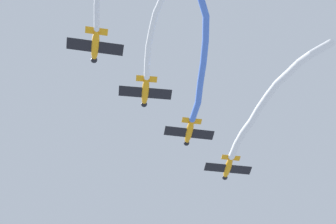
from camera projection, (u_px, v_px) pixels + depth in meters
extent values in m
ellipsoid|color=orange|center=(228.00, 167.00, 76.64)|extent=(2.17, 4.73, 0.95)
sphere|color=black|center=(225.00, 177.00, 78.11)|extent=(1.00, 1.00, 0.81)
ellipsoid|color=#232833|center=(227.00, 168.00, 77.29)|extent=(0.92, 1.29, 0.51)
cube|color=black|center=(228.00, 169.00, 76.65)|extent=(6.94, 3.35, 0.13)
cube|color=orange|center=(231.00, 158.00, 75.41)|extent=(2.78, 1.57, 0.11)
cube|color=black|center=(230.00, 156.00, 75.84)|extent=(0.41, 1.05, 1.31)
cylinder|color=white|center=(234.00, 150.00, 74.19)|extent=(1.51, 2.75, 1.02)
cylinder|color=white|center=(240.00, 138.00, 72.61)|extent=(1.43, 2.41, 1.33)
cylinder|color=white|center=(248.00, 126.00, 71.06)|extent=(1.33, 2.56, 1.42)
cylinder|color=white|center=(255.00, 115.00, 69.56)|extent=(1.33, 2.22, 1.20)
cylinder|color=white|center=(263.00, 103.00, 68.19)|extent=(1.28, 2.29, 1.23)
cylinder|color=white|center=(272.00, 90.00, 66.75)|extent=(1.31, 2.45, 1.27)
cylinder|color=white|center=(283.00, 78.00, 65.30)|extent=(1.52, 2.27, 1.61)
cylinder|color=white|center=(294.00, 68.00, 63.87)|extent=(1.43, 2.15, 1.54)
cylinder|color=white|center=(305.00, 58.00, 62.53)|extent=(1.72, 2.14, 1.63)
cylinder|color=white|center=(321.00, 48.00, 61.38)|extent=(1.99, 2.60, 0.94)
sphere|color=white|center=(231.00, 157.00, 75.06)|extent=(0.93, 0.93, 0.93)
sphere|color=white|center=(237.00, 144.00, 73.32)|extent=(0.93, 0.93, 0.93)
sphere|color=white|center=(243.00, 132.00, 71.91)|extent=(0.93, 0.93, 0.93)
sphere|color=white|center=(252.00, 120.00, 70.22)|extent=(0.93, 0.93, 0.93)
sphere|color=white|center=(259.00, 109.00, 68.90)|extent=(0.93, 0.93, 0.93)
sphere|color=white|center=(267.00, 97.00, 67.47)|extent=(0.93, 0.93, 0.93)
sphere|color=white|center=(278.00, 83.00, 66.04)|extent=(0.93, 0.93, 0.93)
sphere|color=white|center=(289.00, 73.00, 64.57)|extent=(0.93, 0.93, 0.93)
sphere|color=white|center=(299.00, 63.00, 63.17)|extent=(0.93, 0.93, 0.93)
sphere|color=white|center=(312.00, 54.00, 61.89)|extent=(0.93, 0.93, 0.93)
sphere|color=white|center=(331.00, 43.00, 60.87)|extent=(0.93, 0.93, 0.93)
ellipsoid|color=orange|center=(189.00, 132.00, 72.18)|extent=(2.11, 4.73, 0.95)
sphere|color=black|center=(186.00, 143.00, 73.65)|extent=(0.99, 0.99, 0.81)
ellipsoid|color=#232833|center=(188.00, 133.00, 72.83)|extent=(0.91, 1.29, 0.51)
cube|color=black|center=(189.00, 133.00, 72.19)|extent=(6.94, 3.27, 0.13)
cube|color=orange|center=(192.00, 121.00, 70.95)|extent=(2.78, 1.54, 0.11)
cube|color=black|center=(191.00, 119.00, 71.38)|extent=(0.39, 1.05, 1.31)
cylinder|color=#4C75DB|center=(195.00, 111.00, 69.68)|extent=(1.51, 3.08, 1.12)
cylinder|color=#4C75DB|center=(199.00, 93.00, 67.87)|extent=(1.98, 3.09, 1.28)
cylinder|color=#4C75DB|center=(202.00, 73.00, 66.20)|extent=(1.95, 3.03, 1.58)
cylinder|color=#4C75DB|center=(204.00, 51.00, 64.65)|extent=(2.07, 3.08, 1.64)
cylinder|color=#4C75DB|center=(206.00, 28.00, 63.14)|extent=(2.24, 3.04, 1.73)
cylinder|color=#4C75DB|center=(203.00, 6.00, 61.57)|extent=(2.46, 2.63, 0.99)
sphere|color=#4C75DB|center=(192.00, 119.00, 70.60)|extent=(0.82, 0.82, 0.82)
sphere|color=#4C75DB|center=(198.00, 102.00, 68.76)|extent=(0.82, 0.82, 0.82)
sphere|color=#4C75DB|center=(200.00, 83.00, 66.98)|extent=(0.82, 0.82, 0.82)
sphere|color=#4C75DB|center=(203.00, 62.00, 65.42)|extent=(0.82, 0.82, 0.82)
sphere|color=#4C75DB|center=(206.00, 40.00, 63.88)|extent=(0.82, 0.82, 0.82)
sphere|color=#4C75DB|center=(206.00, 16.00, 62.40)|extent=(0.82, 0.82, 0.82)
ellipsoid|color=orange|center=(145.00, 91.00, 67.71)|extent=(2.29, 4.72, 0.95)
sphere|color=black|center=(144.00, 104.00, 69.19)|extent=(1.01, 1.01, 0.81)
ellipsoid|color=#232833|center=(145.00, 93.00, 68.37)|extent=(0.95, 1.30, 0.51)
cube|color=black|center=(145.00, 93.00, 67.73)|extent=(6.92, 3.53, 0.13)
cube|color=orange|center=(147.00, 79.00, 66.48)|extent=(2.78, 1.64, 0.11)
cube|color=black|center=(147.00, 77.00, 66.91)|extent=(0.44, 1.05, 1.31)
cylinder|color=white|center=(147.00, 69.00, 65.44)|extent=(1.65, 2.42, 1.10)
cylinder|color=white|center=(148.00, 54.00, 64.15)|extent=(1.55, 2.24, 1.19)
cylinder|color=white|center=(150.00, 38.00, 62.98)|extent=(1.42, 2.19, 1.28)
cylinder|color=white|center=(154.00, 22.00, 61.88)|extent=(1.35, 2.31, 1.47)
cylinder|color=white|center=(160.00, 4.00, 60.61)|extent=(1.00, 2.57, 1.04)
sphere|color=white|center=(147.00, 77.00, 66.13)|extent=(0.73, 0.73, 0.73)
sphere|color=white|center=(147.00, 61.00, 64.75)|extent=(0.73, 0.73, 0.73)
sphere|color=white|center=(149.00, 46.00, 63.55)|extent=(0.73, 0.73, 0.73)
sphere|color=white|center=(152.00, 30.00, 62.41)|extent=(0.73, 0.73, 0.73)
sphere|color=white|center=(156.00, 13.00, 61.36)|extent=(0.73, 0.73, 0.73)
ellipsoid|color=orange|center=(95.00, 45.00, 63.25)|extent=(2.05, 4.74, 0.95)
sphere|color=black|center=(94.00, 60.00, 64.72)|extent=(0.98, 0.98, 0.81)
ellipsoid|color=#232833|center=(95.00, 47.00, 63.90)|extent=(0.90, 1.28, 0.51)
cube|color=black|center=(95.00, 47.00, 63.26)|extent=(6.94, 3.18, 0.13)
cube|color=orange|center=(97.00, 31.00, 62.02)|extent=(2.78, 1.50, 0.11)
cube|color=black|center=(97.00, 29.00, 62.45)|extent=(0.38, 1.06, 1.31)
cylinder|color=white|center=(97.00, 17.00, 60.36)|extent=(1.86, 3.54, 1.23)
sphere|color=white|center=(97.00, 29.00, 61.68)|extent=(0.65, 0.65, 0.65)
sphere|color=white|center=(97.00, 5.00, 59.05)|extent=(0.65, 0.65, 0.65)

